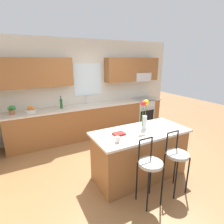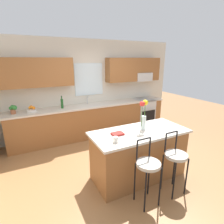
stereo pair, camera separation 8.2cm
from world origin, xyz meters
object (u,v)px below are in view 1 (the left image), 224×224
(flower_vase, at_px, (144,114))
(bottle_olive_oil, at_px, (61,104))
(mug_ceramic, at_px, (118,140))
(cookbook, at_px, (119,134))
(kitchen_island, at_px, (140,154))
(oven_range, at_px, (141,112))
(potted_plant_small, at_px, (12,109))
(bar_stool_middle, at_px, (177,157))
(fruit_bowl_oranges, at_px, (31,110))
(bar_stool_near, at_px, (150,166))

(flower_vase, xyz_separation_m, bottle_olive_oil, (-0.99, 2.18, -0.17))
(mug_ceramic, relative_size, cookbook, 0.45)
(kitchen_island, distance_m, cookbook, 0.64)
(bottle_olive_oil, bearing_deg, oven_range, -0.54)
(flower_vase, relative_size, potted_plant_small, 2.58)
(bottle_olive_oil, bearing_deg, mug_ceramic, -82.71)
(kitchen_island, xyz_separation_m, mug_ceramic, (-0.59, -0.19, 0.50))
(oven_range, xyz_separation_m, bar_stool_middle, (-1.42, -2.81, 0.18))
(kitchen_island, bearing_deg, mug_ceramic, -161.81)
(fruit_bowl_oranges, bearing_deg, bar_stool_near, -64.25)
(oven_range, xyz_separation_m, potted_plant_small, (-3.73, 0.02, 0.58))
(flower_vase, xyz_separation_m, fruit_bowl_oranges, (-1.74, 2.18, -0.25))
(flower_vase, distance_m, mug_ceramic, 0.77)
(potted_plant_small, bearing_deg, cookbook, -53.55)
(cookbook, distance_m, bottle_olive_oil, 2.23)
(oven_range, bearing_deg, fruit_bowl_oranges, 179.52)
(oven_range, height_order, flower_vase, flower_vase)
(kitchen_island, bearing_deg, bar_stool_near, -114.10)
(flower_vase, bearing_deg, bar_stool_middle, -74.52)
(bar_stool_near, height_order, flower_vase, flower_vase)
(oven_range, distance_m, bottle_olive_oil, 2.66)
(cookbook, distance_m, potted_plant_small, 2.70)
(bar_stool_near, height_order, bottle_olive_oil, bottle_olive_oil)
(oven_range, xyz_separation_m, bar_stool_near, (-1.97, -2.81, 0.18))
(mug_ceramic, bearing_deg, cookbook, 55.89)
(kitchen_island, distance_m, bar_stool_middle, 0.70)
(bar_stool_near, xyz_separation_m, fruit_bowl_oranges, (-1.37, 2.84, 0.33))
(oven_range, distance_m, flower_vase, 2.79)
(bottle_olive_oil, bearing_deg, bar_stool_middle, -67.47)
(potted_plant_small, bearing_deg, bar_stool_near, -58.18)
(kitchen_island, distance_m, potted_plant_small, 3.06)
(fruit_bowl_oranges, bearing_deg, flower_vase, -51.49)
(oven_range, relative_size, kitchen_island, 0.52)
(fruit_bowl_oranges, bearing_deg, kitchen_island, -53.52)
(kitchen_island, relative_size, bottle_olive_oil, 5.36)
(mug_ceramic, bearing_deg, bar_stool_middle, -25.85)
(bar_stool_middle, height_order, bottle_olive_oil, bottle_olive_oil)
(oven_range, distance_m, fruit_bowl_oranges, 3.38)
(flower_vase, bearing_deg, bar_stool_near, -119.37)
(flower_vase, bearing_deg, oven_range, 53.42)
(mug_ceramic, height_order, bottle_olive_oil, bottle_olive_oil)
(oven_range, height_order, bar_stool_near, bar_stool_near)
(oven_range, relative_size, fruit_bowl_oranges, 3.83)
(kitchen_island, height_order, mug_ceramic, mug_ceramic)
(oven_range, distance_m, potted_plant_small, 3.77)
(oven_range, xyz_separation_m, bottle_olive_oil, (-2.60, 0.02, 0.59))
(kitchen_island, xyz_separation_m, flower_vase, (0.09, 0.04, 0.76))
(cookbook, height_order, potted_plant_small, potted_plant_small)
(cookbook, xyz_separation_m, fruit_bowl_oranges, (-1.22, 2.18, 0.03))
(oven_range, height_order, mug_ceramic, mug_ceramic)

